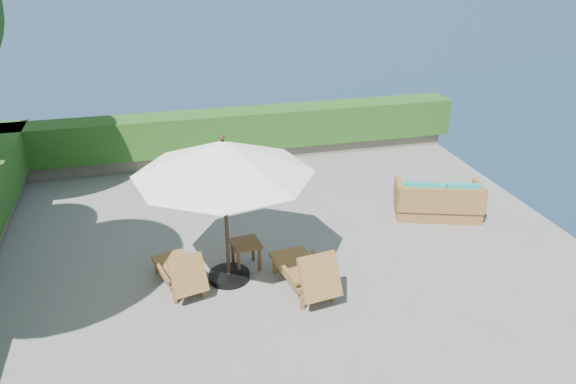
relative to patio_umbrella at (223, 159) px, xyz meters
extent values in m
plane|color=gray|center=(1.05, 0.24, -2.30)|extent=(12.00, 12.00, 0.00)
cube|color=#574E45|center=(1.05, 0.24, -3.85)|extent=(12.00, 12.00, 3.00)
cube|color=gray|center=(1.05, 5.84, -2.12)|extent=(12.00, 0.60, 0.36)
cube|color=#1B4C15|center=(1.05, 5.84, -1.45)|extent=(12.40, 0.90, 1.00)
cylinder|color=black|center=(0.00, 0.00, -2.24)|extent=(0.85, 0.85, 0.12)
cylinder|color=#352113|center=(0.00, 0.00, -0.99)|extent=(0.08, 0.08, 2.62)
cone|color=white|center=(0.00, 0.00, 0.03)|extent=(3.50, 3.50, 0.58)
sphere|color=#352113|center=(0.00, 0.00, 0.37)|extent=(0.11, 0.11, 0.09)
cube|color=olive|center=(-0.99, -0.52, -2.19)|extent=(0.06, 0.06, 0.23)
cube|color=olive|center=(-0.51, -0.40, -2.19)|extent=(0.06, 0.06, 0.23)
cube|color=olive|center=(-1.25, 0.50, -2.19)|extent=(0.06, 0.06, 0.23)
cube|color=olive|center=(-0.77, 0.63, -2.19)|extent=(0.06, 0.06, 0.23)
cube|color=olive|center=(-0.90, 0.14, -2.04)|extent=(0.85, 1.26, 0.08)
cube|color=olive|center=(-0.74, -0.51, -1.79)|extent=(0.66, 0.51, 0.62)
cube|color=olive|center=(-1.15, -0.11, -1.91)|extent=(0.24, 0.74, 0.04)
cube|color=olive|center=(-0.57, 0.04, -1.91)|extent=(0.24, 0.74, 0.04)
cube|color=olive|center=(1.03, -1.19, -2.17)|extent=(0.07, 0.07, 0.26)
cube|color=olive|center=(1.59, -1.10, -2.17)|extent=(0.07, 0.07, 0.26)
cube|color=olive|center=(0.84, 0.01, -2.17)|extent=(0.07, 0.07, 0.26)
cube|color=olive|center=(1.40, 0.10, -2.17)|extent=(0.07, 0.07, 0.26)
cube|color=olive|center=(1.20, -0.44, -2.00)|extent=(0.87, 1.40, 0.09)
cube|color=olive|center=(1.32, -1.19, -1.72)|extent=(0.73, 0.53, 0.71)
cube|color=olive|center=(0.89, -0.70, -1.85)|extent=(0.20, 0.86, 0.05)
cube|color=olive|center=(1.57, -0.59, -1.85)|extent=(0.20, 0.86, 0.05)
cube|color=brown|center=(0.19, 0.08, -2.06)|extent=(0.05, 0.05, 0.48)
cube|color=brown|center=(0.58, 0.12, -2.06)|extent=(0.05, 0.05, 0.48)
cube|color=brown|center=(0.15, 0.47, -2.06)|extent=(0.05, 0.05, 0.48)
cube|color=brown|center=(0.54, 0.52, -2.06)|extent=(0.05, 0.05, 0.48)
cube|color=brown|center=(0.37, 0.30, -1.79)|extent=(0.56, 0.56, 0.05)
cube|color=olive|center=(4.81, 1.38, -2.10)|extent=(1.98, 1.42, 0.40)
cube|color=olive|center=(4.68, 0.98, -1.76)|extent=(1.74, 0.70, 0.55)
cube|color=olive|center=(4.00, 1.65, -1.81)|extent=(0.40, 0.89, 0.45)
cube|color=olive|center=(5.62, 1.11, -1.81)|extent=(0.40, 0.89, 0.45)
cube|color=teal|center=(4.43, 1.56, -1.82)|extent=(0.96, 0.93, 0.18)
cube|color=teal|center=(5.22, 1.30, -1.82)|extent=(0.96, 0.93, 0.18)
cube|color=teal|center=(4.31, 1.21, -1.59)|extent=(0.70, 0.35, 0.36)
cube|color=teal|center=(5.10, 0.95, -1.59)|extent=(0.70, 0.35, 0.36)
camera|label=1|loc=(-1.07, -8.49, 3.31)|focal=35.00mm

